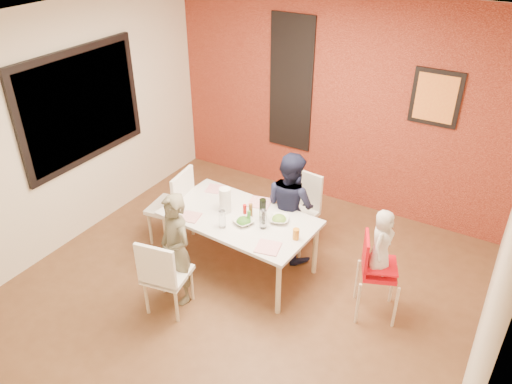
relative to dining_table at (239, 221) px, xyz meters
The scene contains 35 objects.
ground 0.72m from the dining_table, 55.99° to the right, with size 4.50×4.50×0.00m, color brown.
ceiling 2.13m from the dining_table, 55.99° to the right, with size 4.50×4.50×0.02m, color silver.
wall_back 2.07m from the dining_table, 83.52° to the left, with size 4.50×0.02×2.70m, color beige.
wall_front 2.69m from the dining_table, 85.14° to the right, with size 4.50×0.02×2.70m, color beige.
wall_left 2.19m from the dining_table, behind, with size 0.02×4.50×2.70m, color beige.
wall_right 2.60m from the dining_table, ahead, with size 0.02×4.50×2.70m, color beige.
brick_accent_wall 2.06m from the dining_table, 83.45° to the left, with size 4.50×0.02×2.70m, color maroon.
picture_window_frame 2.21m from the dining_table, behind, with size 0.05×1.70×1.30m, color black.
picture_window_pane 2.20m from the dining_table, behind, with size 0.02×1.55×1.15m, color black.
glassblock_strip 2.12m from the dining_table, 101.40° to the left, with size 0.55×0.03×1.70m, color white.
glassblock_surround 2.12m from the dining_table, 101.43° to the left, with size 0.60×0.03×1.76m, color black.
art_print_frame 2.58m from the dining_table, 53.04° to the left, with size 0.54×0.03×0.64m, color black.
art_print_canvas 2.57m from the dining_table, 52.82° to the left, with size 0.44×0.01×0.54m, color #F89A37.
dining_table is the anchor object (origin of this frame).
chair_near 1.01m from the dining_table, 104.94° to the right, with size 0.47×0.47×0.87m.
chair_far 0.84m from the dining_table, 64.95° to the left, with size 0.46×0.46×0.90m.
chair_left 0.90m from the dining_table, behind, with size 0.49×0.49×0.95m.
high_chair 1.48m from the dining_table, ahead, with size 0.49×0.49×0.90m.
child_near 0.78m from the dining_table, 110.43° to the right, with size 0.44×0.29×1.22m, color brown.
child_far 0.62m from the dining_table, 56.26° to the left, with size 0.62×0.48×1.28m, color #161932.
toddler 1.52m from the dining_table, ahead, with size 0.32×0.21×0.65m, color beige.
plate_near_left 0.52m from the dining_table, 148.26° to the right, with size 0.20×0.20×0.01m, color white.
plate_far_mid 0.35m from the dining_table, 81.60° to the left, with size 0.24×0.24×0.01m, color white.
plate_near_right 0.62m from the dining_table, 31.34° to the right, with size 0.22×0.22×0.01m, color white.
plate_far_left 0.64m from the dining_table, 147.89° to the left, with size 0.20×0.20×0.01m, color white.
salad_bowl_a 0.16m from the dining_table, 39.58° to the right, with size 0.20×0.20×0.05m, color white.
salad_bowl_b 0.43m from the dining_table, 18.33° to the left, with size 0.20×0.20×0.05m, color white.
wine_bottle 0.32m from the dining_table, 11.48° to the left, with size 0.07×0.07×0.26m, color black.
wine_glass_a 0.30m from the dining_table, 100.28° to the right, with size 0.07×0.07×0.20m, color white.
wine_glass_b 0.36m from the dining_table, ahead, with size 0.07×0.07×0.21m, color silver.
paper_towel_roll 0.27m from the dining_table, behind, with size 0.13×0.13×0.28m, color white.
condiment_red 0.15m from the dining_table, 21.44° to the left, with size 0.04×0.04×0.15m, color red.
condiment_green 0.20m from the dining_table, 16.28° to the right, with size 0.04×0.04×0.14m, color #387C29.
condiment_brown 0.18m from the dining_table, 28.06° to the left, with size 0.04×0.04×0.16m, color brown.
sippy_cup 0.70m from the dining_table, ahead, with size 0.07×0.07×0.12m, color orange.
Camera 1 is at (2.16, -3.37, 3.59)m, focal length 35.00 mm.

